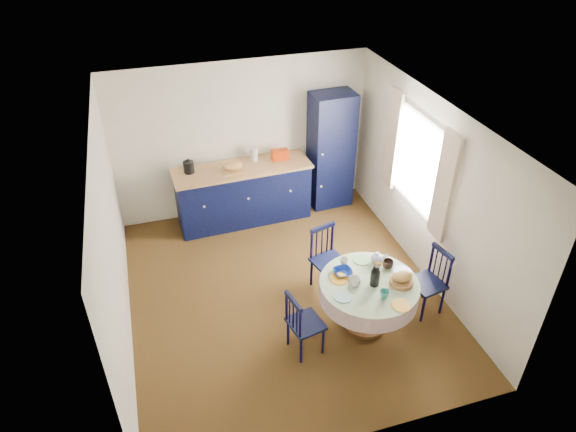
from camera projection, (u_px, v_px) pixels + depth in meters
name	position (u px, v px, depth m)	size (l,w,h in m)	color
floor	(284.00, 293.00, 6.93)	(4.50, 4.50, 0.00)	black
ceiling	(282.00, 120.00, 5.53)	(4.50, 4.50, 0.00)	white
wall_back	(242.00, 139.00, 8.01)	(4.00, 0.02, 2.50)	silver
wall_left	(112.00, 245.00, 5.75)	(0.02, 4.50, 2.50)	silver
wall_right	(429.00, 191.00, 6.71)	(0.02, 4.50, 2.50)	silver
window	(418.00, 163.00, 6.79)	(0.10, 1.74, 1.45)	white
kitchen_counter	(243.00, 193.00, 8.14)	(2.16, 0.75, 1.19)	black
pantry_cabinet	(331.00, 151.00, 8.31)	(0.70, 0.52, 1.93)	black
dining_table	(369.00, 290.00, 6.10)	(1.18, 1.18, 0.99)	brown
chair_left	(303.00, 323.00, 5.87)	(0.44, 0.45, 0.86)	black
chair_far	(327.00, 259.00, 6.80)	(0.49, 0.48, 0.92)	black
chair_right	(429.00, 281.00, 6.44)	(0.45, 0.47, 0.90)	black
mug_a	(355.00, 281.00, 5.97)	(0.14, 0.14, 0.11)	silver
mug_b	(384.00, 294.00, 5.79)	(0.11, 0.11, 0.10)	#2D7976
mug_c	(388.00, 264.00, 6.23)	(0.14, 0.14, 0.11)	black
mug_d	(344.00, 262.00, 6.27)	(0.11, 0.11, 0.10)	silver
cobalt_bowl	(343.00, 272.00, 6.15)	(0.22, 0.22, 0.05)	navy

